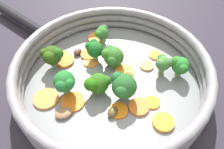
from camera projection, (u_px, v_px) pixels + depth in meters
The scene contains 33 objects.
ground_plane at pixel (112, 83), 0.44m from camera, with size 4.00×4.00×0.00m, color #26212B.
skillet at pixel (112, 81), 0.44m from camera, with size 0.36×0.36×0.01m, color gray.
skillet_rim_wall at pixel (112, 70), 0.42m from camera, with size 0.37×0.37×0.05m.
skillet_handle at pixel (22, 21), 0.55m from camera, with size 0.02×0.02×0.23m, color black.
skillet_rivet_left at pixel (67, 35), 0.52m from camera, with size 0.01×0.01×0.01m, color gray.
skillet_rivet_right at pixel (43, 51), 0.48m from camera, with size 0.01×0.01×0.01m, color gray.
carrot_slice_0 at pixel (155, 55), 0.48m from camera, with size 0.03×0.03×0.00m, color orange.
carrot_slice_1 at pixel (119, 111), 0.38m from camera, with size 0.03×0.03×0.00m, color orange.
carrot_slice_2 at pixel (163, 122), 0.37m from camera, with size 0.04×0.04×0.01m, color orange.
carrot_slice_3 at pixel (60, 58), 0.47m from camera, with size 0.05×0.05×0.00m, color orange.
carrot_slice_4 at pixel (152, 102), 0.40m from camera, with size 0.03×0.03×0.00m, color orange.
carrot_slice_5 at pixel (89, 54), 0.48m from camera, with size 0.04×0.04×0.01m, color orange.
carrot_slice_6 at pixel (64, 61), 0.47m from camera, with size 0.04×0.04×0.01m, color orange.
carrot_slice_7 at pixel (91, 62), 0.47m from camera, with size 0.03×0.03×0.00m, color orange.
carrot_slice_8 at pixel (46, 99), 0.40m from camera, with size 0.05×0.05×0.00m, color orange.
carrot_slice_9 at pixel (139, 107), 0.39m from camera, with size 0.04×0.04×0.01m, color orange.
carrot_slice_10 at pixel (125, 71), 0.45m from camera, with size 0.04×0.04×0.00m, color orange.
carrot_slice_11 at pixel (147, 66), 0.46m from camera, with size 0.03×0.03×0.00m, color #F3933D.
carrot_slice_12 at pixel (95, 38), 0.52m from camera, with size 0.04×0.04×0.01m, color orange.
carrot_slice_13 at pixel (73, 102), 0.40m from camera, with size 0.04×0.04×0.00m, color orange.
broccoli_floret_0 at pixel (97, 84), 0.39m from camera, with size 0.04×0.05×0.04m.
broccoli_floret_1 at pixel (163, 63), 0.42m from camera, with size 0.03×0.04×0.04m.
broccoli_floret_2 at pixel (64, 83), 0.39m from camera, with size 0.04×0.04×0.05m.
broccoli_floret_3 at pixel (180, 65), 0.42m from camera, with size 0.04×0.04×0.05m.
broccoli_floret_4 at pixel (94, 48), 0.45m from camera, with size 0.04×0.04×0.05m.
broccoli_floret_5 at pixel (123, 86), 0.38m from camera, with size 0.05×0.05×0.06m.
broccoli_floret_6 at pixel (102, 33), 0.49m from camera, with size 0.03×0.03×0.04m.
broccoli_floret_7 at pixel (112, 56), 0.44m from camera, with size 0.05×0.05×0.05m.
broccoli_floret_8 at pixel (52, 55), 0.43m from camera, with size 0.04×0.05×0.05m.
mushroom_piece_0 at pixel (128, 78), 0.43m from camera, with size 0.03×0.02×0.01m, color brown.
mushroom_piece_1 at pixel (64, 113), 0.38m from camera, with size 0.03×0.02×0.01m, color #8D6947.
mushroom_piece_2 at pixel (78, 52), 0.48m from camera, with size 0.02×0.02×0.01m, color brown.
mushroom_piece_3 at pixel (113, 112), 0.38m from camera, with size 0.02×0.02×0.01m, color brown.
Camera 1 is at (0.27, -0.08, 0.34)m, focal length 35.00 mm.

